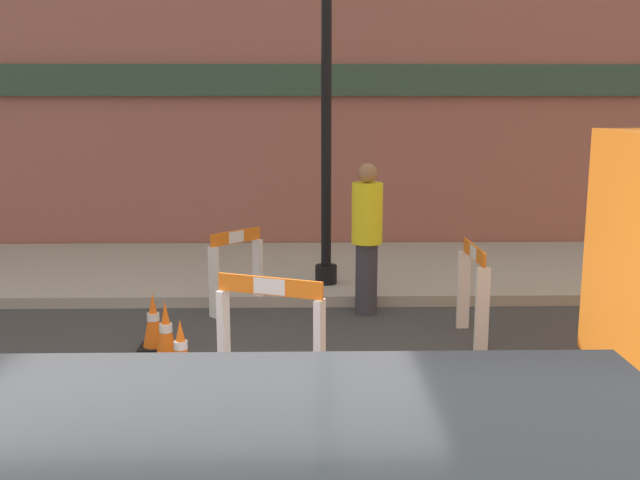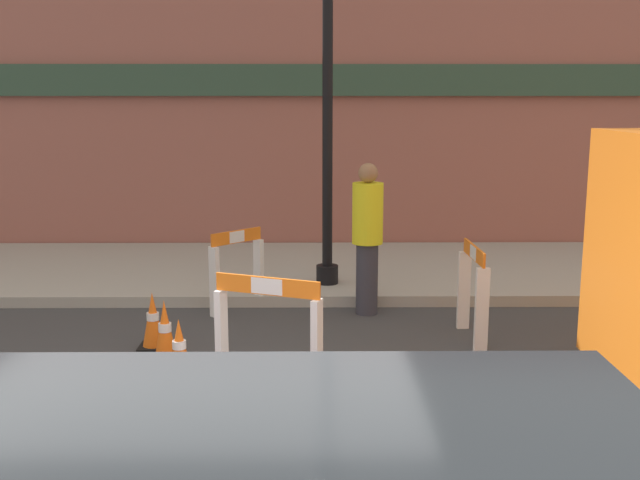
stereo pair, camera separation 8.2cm
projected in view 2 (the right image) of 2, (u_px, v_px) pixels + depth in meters
sidewalk_slab at (267, 270)px, 10.83m from camera, size 18.00×3.44×0.14m
storefront_facade at (272, 83)px, 12.09m from camera, size 18.00×0.22×5.50m
barricade_0 at (268, 334)px, 6.25m from camera, size 0.92×0.47×1.08m
barricade_1 at (473, 289)px, 7.86m from camera, size 0.16×0.85×1.02m
barricade_2 at (237, 269)px, 8.91m from camera, size 0.62×0.61×0.99m
traffic_cone_0 at (165, 333)px, 7.18m from camera, size 0.30×0.30×0.64m
traffic_cone_1 at (153, 322)px, 7.61m from camera, size 0.30×0.30×0.60m
traffic_cone_2 at (179, 351)px, 6.79m from camera, size 0.30×0.30×0.57m
person_worker at (367, 234)px, 8.74m from camera, size 0.49×0.49×1.79m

